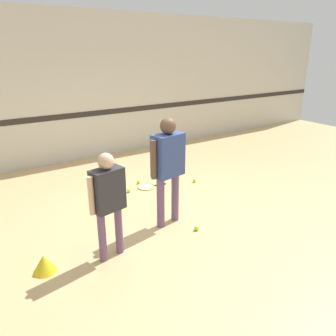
{
  "coord_description": "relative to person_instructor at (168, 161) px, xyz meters",
  "views": [
    {
      "loc": [
        -2.46,
        -3.66,
        2.4
      ],
      "look_at": [
        -0.11,
        -0.13,
        0.86
      ],
      "focal_mm": 35.0,
      "sensor_mm": 36.0,
      "label": 1
    }
  ],
  "objects": [
    {
      "name": "tennis_ball_stray_left",
      "position": [
        0.02,
        1.3,
        -0.93
      ],
      "size": [
        0.07,
        0.07,
        0.07
      ],
      "primitive_type": "sphere",
      "color": "#CCE038",
      "rests_on": "ground_plane"
    },
    {
      "name": "tennis_ball_near_instructor",
      "position": [
        0.22,
        -0.4,
        -0.93
      ],
      "size": [
        0.07,
        0.07,
        0.07
      ],
      "primitive_type": "sphere",
      "color": "#CCE038",
      "rests_on": "ground_plane"
    },
    {
      "name": "wall_back",
      "position": [
        0.11,
        3.62,
        0.63
      ],
      "size": [
        16.0,
        0.07,
        3.2
      ],
      "color": "beige",
      "rests_on": "ground_plane"
    },
    {
      "name": "tennis_ball_stray_right",
      "position": [
        1.29,
        1.03,
        -0.93
      ],
      "size": [
        0.07,
        0.07,
        0.07
      ],
      "primitive_type": "sphere",
      "color": "#CCE038",
      "rests_on": "ground_plane"
    },
    {
      "name": "ground_plane",
      "position": [
        0.11,
        0.13,
        -0.96
      ],
      "size": [
        16.0,
        16.0,
        0.0
      ],
      "primitive_type": "plane",
      "color": "tan"
    },
    {
      "name": "racket_spare_on_floor",
      "position": [
        0.4,
        1.31,
        -0.95
      ],
      "size": [
        0.58,
        0.37,
        0.03
      ],
      "rotation": [
        0.0,
        0.0,
        6.09
      ],
      "color": "#C6D838",
      "rests_on": "ground_plane"
    },
    {
      "name": "person_instructor",
      "position": [
        0.0,
        0.0,
        0.0
      ],
      "size": [
        0.58,
        0.31,
        1.56
      ],
      "rotation": [
        0.0,
        0.0,
        0.17
      ],
      "color": "#6B4C70",
      "rests_on": "ground_plane"
    },
    {
      "name": "person_student_left",
      "position": [
        -1.02,
        -0.3,
        -0.14
      ],
      "size": [
        0.5,
        0.27,
        1.33
      ],
      "rotation": [
        0.0,
        0.0,
        0.19
      ],
      "color": "#6B4C70",
      "rests_on": "ground_plane"
    },
    {
      "name": "tennis_ball_by_spare_racket",
      "position": [
        0.36,
        1.55,
        -0.93
      ],
      "size": [
        0.07,
        0.07,
        0.07
      ],
      "primitive_type": "sphere",
      "color": "#CCE038",
      "rests_on": "ground_plane"
    },
    {
      "name": "training_cone",
      "position": [
        -1.79,
        -0.15,
        -0.86
      ],
      "size": [
        0.27,
        0.27,
        0.21
      ],
      "color": "yellow",
      "rests_on": "ground_plane"
    }
  ]
}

